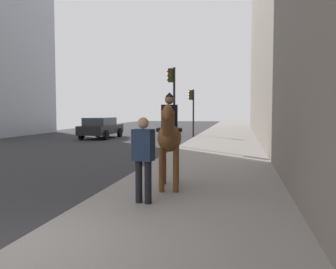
{
  "coord_description": "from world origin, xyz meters",
  "views": [
    {
      "loc": [
        -4.38,
        -3.09,
        1.97
      ],
      "look_at": [
        4.0,
        -1.47,
        1.4
      ],
      "focal_mm": 39.76,
      "sensor_mm": 36.0,
      "label": 1
    }
  ],
  "objects": [
    {
      "name": "traffic_light_far_curb",
      "position": [
        22.44,
        0.33,
        2.32
      ],
      "size": [
        0.2,
        0.44,
        3.44
      ],
      "color": "black",
      "rests_on": "ground"
    },
    {
      "name": "sidewalk_slab",
      "position": [
        0.0,
        -2.09,
        0.06
      ],
      "size": [
        120.0,
        4.19,
        0.12
      ],
      "primitive_type": "cube",
      "color": "gray",
      "rests_on": "ground"
    },
    {
      "name": "mounted_horse_near",
      "position": [
        4.1,
        -1.48,
        1.36
      ],
      "size": [
        2.15,
        0.78,
        2.26
      ],
      "rotation": [
        0.0,
        0.0,
        3.29
      ],
      "color": "brown",
      "rests_on": "sidewalk_slab"
    },
    {
      "name": "traffic_light_near_curb",
      "position": [
        14.33,
        0.31,
        2.75
      ],
      "size": [
        0.2,
        0.44,
        4.12
      ],
      "color": "black",
      "rests_on": "ground"
    },
    {
      "name": "pedestrian_greeting",
      "position": [
        2.65,
        -1.23,
        1.1
      ],
      "size": [
        0.33,
        0.44,
        1.7
      ],
      "rotation": [
        0.0,
        0.0,
        -0.19
      ],
      "color": "black",
      "rests_on": "sidewalk_slab"
    },
    {
      "name": "car_near_lane",
      "position": [
        19.94,
        6.36,
        0.77
      ],
      "size": [
        4.57,
        1.96,
        1.44
      ],
      "rotation": [
        0.0,
        0.0,
        0.0
      ],
      "color": "black",
      "rests_on": "ground"
    }
  ]
}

